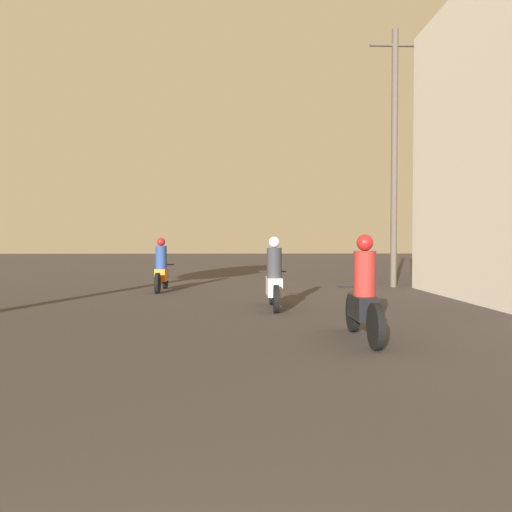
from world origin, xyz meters
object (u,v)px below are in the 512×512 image
object	(u,v)px
motorcycle_white	(274,280)
motorcycle_black	(364,298)
motorcycle_orange	(161,270)
utility_pole_far	(394,154)

from	to	relation	value
motorcycle_white	motorcycle_black	bearing A→B (deg)	-72.68
motorcycle_black	motorcycle_orange	distance (m)	8.45
motorcycle_orange	utility_pole_far	bearing A→B (deg)	14.79
motorcycle_orange	utility_pole_far	world-z (taller)	utility_pole_far
motorcycle_white	utility_pole_far	size ratio (longest dim) A/B	0.24
motorcycle_black	motorcycle_white	distance (m)	3.64
motorcycle_black	utility_pole_far	size ratio (longest dim) A/B	0.25
motorcycle_black	motorcycle_orange	bearing A→B (deg)	126.98
motorcycle_white	motorcycle_orange	distance (m)	4.95
motorcycle_white	motorcycle_orange	size ratio (longest dim) A/B	0.94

